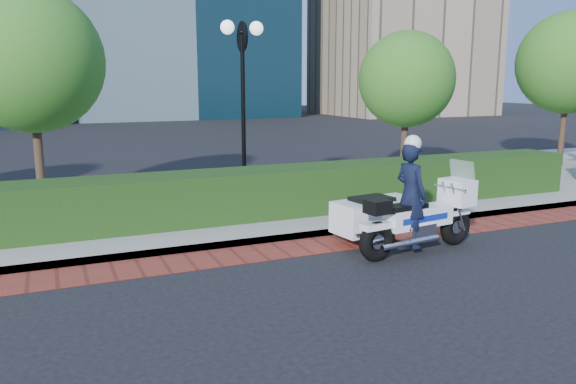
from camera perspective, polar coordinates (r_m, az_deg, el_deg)
name	(u,v)px	position (r m, az deg, el deg)	size (l,w,h in m)	color
ground	(294,280)	(8.69, 0.64, -8.92)	(120.00, 120.00, 0.00)	black
brick_strip	(260,253)	(10.01, -2.88, -6.18)	(60.00, 1.00, 0.01)	maroon
sidewalk	(196,201)	(14.16, -9.31, -0.87)	(60.00, 8.00, 0.15)	gray
hedge_main	(224,196)	(11.78, -6.51, -0.36)	(18.00, 1.20, 1.00)	black
lamppost	(243,83)	(13.38, -4.61, 10.99)	(1.02, 0.70, 4.21)	black
tree_b	(31,61)	(13.96, -24.67, 12.00)	(3.20, 3.20, 4.89)	#332319
tree_c	(407,80)	(17.07, 11.97, 11.11)	(2.80, 2.80, 4.30)	#332319
tree_d	(569,63)	(21.49, 26.63, 11.64)	(3.40, 3.40, 5.16)	#332319
police_motorcycle	(400,210)	(10.28, 11.27, -1.79)	(2.59, 1.85, 2.10)	black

